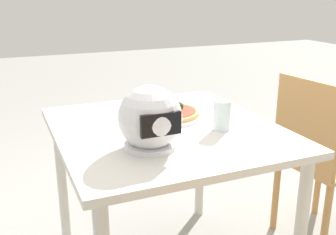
# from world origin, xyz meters

# --- Properties ---
(dining_table) EXTENTS (0.91, 0.98, 0.75)m
(dining_table) POSITION_xyz_m (0.00, 0.00, 0.65)
(dining_table) COLOR beige
(dining_table) RESTS_ON ground
(pizza_plate) EXTENTS (0.31, 0.31, 0.01)m
(pizza_plate) POSITION_xyz_m (-0.07, -0.12, 0.76)
(pizza_plate) COLOR white
(pizza_plate) RESTS_ON dining_table
(pizza) EXTENTS (0.27, 0.27, 0.05)m
(pizza) POSITION_xyz_m (-0.07, -0.12, 0.77)
(pizza) COLOR tan
(pizza) RESTS_ON pizza_plate
(motorcycle_helmet) EXTENTS (0.23, 0.23, 0.23)m
(motorcycle_helmet) POSITION_xyz_m (0.14, 0.19, 0.86)
(motorcycle_helmet) COLOR silver
(motorcycle_helmet) RESTS_ON dining_table
(drinking_glass) EXTENTS (0.07, 0.07, 0.12)m
(drinking_glass) POSITION_xyz_m (-0.20, 0.12, 0.81)
(drinking_glass) COLOR silver
(drinking_glass) RESTS_ON dining_table
(chair_side) EXTENTS (0.44, 0.44, 0.90)m
(chair_side) POSITION_xyz_m (-0.81, 0.03, 0.51)
(chair_side) COLOR #B7844C
(chair_side) RESTS_ON ground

